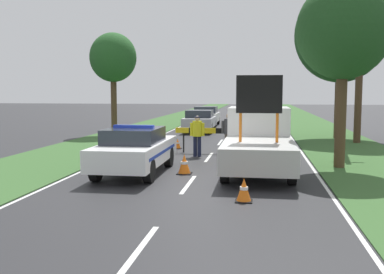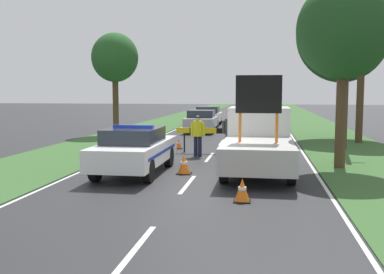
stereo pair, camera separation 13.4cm
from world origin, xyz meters
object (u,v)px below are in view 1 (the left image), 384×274
traffic_cone_lane_edge (184,164)px  roadside_tree_mid_right (361,40)px  police_car (135,149)px  pedestrian_civilian (229,130)px  traffic_cone_centre_front (163,145)px  work_truck (258,139)px  queued_car_hatch_blue (257,126)px  roadside_tree_near_right (341,35)px  road_barrier (216,132)px  traffic_cone_behind_barrier (244,190)px  queued_car_van_white (206,116)px  police_officer (197,132)px  roadside_tree_near_left (113,58)px  utility_pole (346,63)px  traffic_cone_near_police (244,145)px  roadside_tree_mid_left (344,31)px  traffic_cone_near_truck (178,144)px

traffic_cone_lane_edge → roadside_tree_mid_right: roadside_tree_mid_right is taller
traffic_cone_lane_edge → police_car: bearing=-174.7°
pedestrian_civilian → traffic_cone_centre_front: (-3.06, 0.63, -0.76)m
work_truck → queued_car_hatch_blue: work_truck is taller
queued_car_hatch_blue → roadside_tree_near_right: bearing=-148.7°
road_barrier → traffic_cone_behind_barrier: 8.84m
pedestrian_civilian → queued_car_van_white: pedestrian_civilian is taller
queued_car_hatch_blue → traffic_cone_lane_edge: bearing=76.4°
police_officer → roadside_tree_mid_right: roadside_tree_mid_right is taller
road_barrier → roadside_tree_mid_right: size_ratio=0.52×
queued_car_van_white → roadside_tree_near_left: size_ratio=0.65×
road_barrier → utility_pole: 6.98m
traffic_cone_near_police → traffic_cone_centre_front: bearing=-179.3°
traffic_cone_behind_barrier → roadside_tree_near_left: size_ratio=0.09×
police_officer → roadside_tree_near_right: roadside_tree_near_right is taller
police_car → roadside_tree_near_right: roadside_tree_near_right is taller
roadside_tree_mid_left → traffic_cone_centre_front: bearing=154.0°
roadside_tree_mid_left → traffic_cone_near_truck: bearing=146.4°
traffic_cone_near_truck → utility_pole: (7.76, 1.06, 3.81)m
police_officer → queued_car_van_white: 17.14m
work_truck → police_officer: 3.73m
police_car → police_officer: police_officer is taller
roadside_tree_near_left → traffic_cone_near_police: bearing=-40.3°
roadside_tree_mid_right → road_barrier: bearing=-145.4°
work_truck → queued_car_hatch_blue: (-0.10, 8.29, -0.19)m
queued_car_hatch_blue → police_officer: bearing=66.4°
work_truck → traffic_cone_centre_front: size_ratio=10.66×
road_barrier → utility_pole: utility_pole is taller
work_truck → traffic_cone_centre_front: bearing=-44.9°
work_truck → roadside_tree_near_left: roadside_tree_near_left is taller
traffic_cone_near_truck → roadside_tree_near_right: (8.32, 6.00, 5.66)m
roadside_tree_near_left → roadside_tree_mid_right: size_ratio=0.92×
road_barrier → traffic_cone_lane_edge: 5.26m
queued_car_hatch_blue → utility_pole: size_ratio=0.55×
traffic_cone_near_truck → roadside_tree_mid_left: 9.20m
police_car → roadside_tree_near_right: 16.01m
traffic_cone_near_truck → utility_pole: 8.71m
traffic_cone_near_truck → police_car: bearing=-92.1°
pedestrian_civilian → utility_pole: utility_pole is taller
traffic_cone_centre_front → traffic_cone_near_truck: bearing=60.3°
police_car → queued_car_van_white: 21.22m
pedestrian_civilian → roadside_tree_mid_left: roadside_tree_mid_left is taller
utility_pole → queued_car_van_white: bearing=120.7°
queued_car_hatch_blue → roadside_tree_near_right: size_ratio=0.50×
work_truck → road_barrier: work_truck is taller
traffic_cone_centre_front → traffic_cone_lane_edge: 5.78m
road_barrier → traffic_cone_lane_edge: size_ratio=5.49×
police_officer → traffic_cone_behind_barrier: police_officer is taller
police_car → roadside_tree_near_left: bearing=111.5°
road_barrier → utility_pole: size_ratio=0.46×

